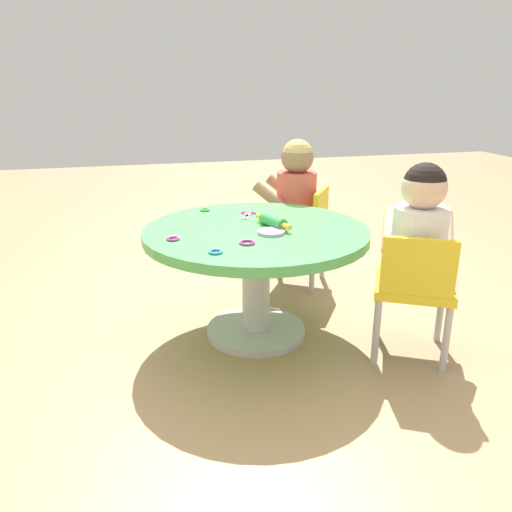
# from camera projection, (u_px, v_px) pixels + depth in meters

# --- Properties ---
(ground_plane) EXTENTS (10.00, 10.00, 0.00)m
(ground_plane) POSITION_uv_depth(u_px,v_px,m) (256.00, 333.00, 2.29)
(ground_plane) COLOR tan
(craft_table) EXTENTS (0.94, 0.94, 0.49)m
(craft_table) POSITION_uv_depth(u_px,v_px,m) (256.00, 253.00, 2.16)
(craft_table) COLOR silver
(craft_table) RESTS_ON ground
(child_chair_left) EXTENTS (0.41, 0.41, 0.54)m
(child_chair_left) POSITION_uv_depth(u_px,v_px,m) (414.00, 287.00, 2.00)
(child_chair_left) COLOR #B7B7BC
(child_chair_left) RESTS_ON ground
(seated_child_left) EXTENTS (0.43, 0.40, 0.51)m
(seated_child_left) POSITION_uv_depth(u_px,v_px,m) (420.00, 229.00, 1.97)
(seated_child_left) COLOR #3F4772
(seated_child_left) RESTS_ON ground
(child_chair_right) EXTENTS (0.42, 0.42, 0.54)m
(child_chair_right) POSITION_uv_depth(u_px,v_px,m) (302.00, 230.00, 2.76)
(child_chair_right) COLOR #B7B7BC
(child_chair_right) RESTS_ON ground
(seated_child_right) EXTENTS (0.42, 0.44, 0.51)m
(seated_child_right) POSITION_uv_depth(u_px,v_px,m) (296.00, 189.00, 2.70)
(seated_child_right) COLOR #3F4772
(seated_child_right) RESTS_ON ground
(rolling_pin) EXTENTS (0.22, 0.10, 0.05)m
(rolling_pin) POSITION_uv_depth(u_px,v_px,m) (273.00, 221.00, 2.14)
(rolling_pin) COLOR green
(rolling_pin) RESTS_ON craft_table
(craft_scissors) EXTENTS (0.14, 0.10, 0.01)m
(craft_scissors) POSITION_uv_depth(u_px,v_px,m) (248.00, 214.00, 2.34)
(craft_scissors) COLOR silver
(craft_scissors) RESTS_ON craft_table
(playdough_blob_0) EXTENTS (0.11, 0.11, 0.01)m
(playdough_blob_0) POSITION_uv_depth(u_px,v_px,m) (271.00, 232.00, 2.05)
(playdough_blob_0) COLOR #CC99E5
(playdough_blob_0) RESTS_ON craft_table
(cookie_cutter_0) EXTENTS (0.06, 0.06, 0.01)m
(cookie_cutter_0) POSITION_uv_depth(u_px,v_px,m) (247.00, 243.00, 1.93)
(cookie_cutter_0) COLOR #D83FA5
(cookie_cutter_0) RESTS_ON craft_table
(cookie_cutter_1) EXTENTS (0.05, 0.05, 0.01)m
(cookie_cutter_1) POSITION_uv_depth(u_px,v_px,m) (173.00, 239.00, 1.97)
(cookie_cutter_1) COLOR #D83FA5
(cookie_cutter_1) RESTS_ON craft_table
(cookie_cutter_2) EXTENTS (0.05, 0.05, 0.01)m
(cookie_cutter_2) POSITION_uv_depth(u_px,v_px,m) (205.00, 210.00, 2.41)
(cookie_cutter_2) COLOR #4CB259
(cookie_cutter_2) RESTS_ON craft_table
(cookie_cutter_3) EXTENTS (0.05, 0.05, 0.01)m
(cookie_cutter_3) POSITION_uv_depth(u_px,v_px,m) (216.00, 252.00, 1.82)
(cookie_cutter_3) COLOR #3F99D8
(cookie_cutter_3) RESTS_ON craft_table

